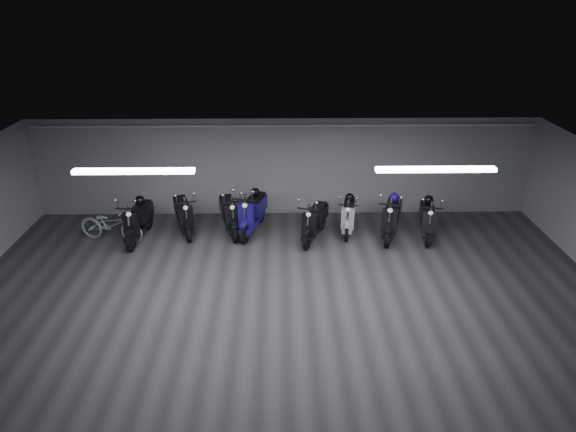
{
  "coord_description": "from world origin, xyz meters",
  "views": [
    {
      "loc": [
        -0.11,
        -8.55,
        6.13
      ],
      "look_at": [
        0.08,
        2.5,
        1.05
      ],
      "focal_mm": 31.74,
      "sensor_mm": 36.0,
      "label": 1
    }
  ],
  "objects_px": {
    "helmet_0": "(255,192)",
    "helmet_1": "(429,200)",
    "bicycle": "(110,221)",
    "scooter_3": "(229,208)",
    "scooter_4": "(252,207)",
    "helmet_2": "(350,198)",
    "scooter_6": "(349,210)",
    "scooter_8": "(392,211)",
    "scooter_5": "(315,215)",
    "helmet_4": "(140,200)",
    "scooter_9": "(428,214)",
    "helmet_3": "(394,197)",
    "scooter_1": "(183,209)",
    "scooter_0": "(138,215)"
  },
  "relations": [
    {
      "from": "scooter_1",
      "to": "helmet_3",
      "type": "relative_size",
      "value": 7.38
    },
    {
      "from": "helmet_4",
      "to": "scooter_9",
      "type": "bearing_deg",
      "value": -1.8
    },
    {
      "from": "scooter_6",
      "to": "helmet_3",
      "type": "height_order",
      "value": "scooter_6"
    },
    {
      "from": "helmet_0",
      "to": "helmet_1",
      "type": "bearing_deg",
      "value": -4.68
    },
    {
      "from": "scooter_1",
      "to": "helmet_3",
      "type": "height_order",
      "value": "scooter_1"
    },
    {
      "from": "scooter_9",
      "to": "helmet_1",
      "type": "bearing_deg",
      "value": 90.0
    },
    {
      "from": "bicycle",
      "to": "helmet_2",
      "type": "xyz_separation_m",
      "value": [
        6.23,
        0.66,
        0.33
      ]
    },
    {
      "from": "scooter_6",
      "to": "helmet_0",
      "type": "xyz_separation_m",
      "value": [
        -2.48,
        0.28,
        0.42
      ]
    },
    {
      "from": "scooter_3",
      "to": "scooter_8",
      "type": "relative_size",
      "value": 0.96
    },
    {
      "from": "scooter_3",
      "to": "bicycle",
      "type": "relative_size",
      "value": 1.07
    },
    {
      "from": "scooter_6",
      "to": "helmet_2",
      "type": "relative_size",
      "value": 6.89
    },
    {
      "from": "scooter_9",
      "to": "helmet_0",
      "type": "relative_size",
      "value": 7.3
    },
    {
      "from": "scooter_4",
      "to": "scooter_6",
      "type": "height_order",
      "value": "scooter_4"
    },
    {
      "from": "scooter_8",
      "to": "helmet_0",
      "type": "distance_m",
      "value": 3.63
    },
    {
      "from": "scooter_1",
      "to": "scooter_9",
      "type": "bearing_deg",
      "value": -21.67
    },
    {
      "from": "scooter_9",
      "to": "helmet_2",
      "type": "distance_m",
      "value": 2.08
    },
    {
      "from": "scooter_8",
      "to": "helmet_4",
      "type": "relative_size",
      "value": 7.71
    },
    {
      "from": "scooter_6",
      "to": "helmet_0",
      "type": "relative_size",
      "value": 6.85
    },
    {
      "from": "helmet_3",
      "to": "helmet_2",
      "type": "bearing_deg",
      "value": 165.77
    },
    {
      "from": "scooter_6",
      "to": "scooter_9",
      "type": "xyz_separation_m",
      "value": [
        2.03,
        -0.34,
        0.04
      ]
    },
    {
      "from": "scooter_9",
      "to": "bicycle",
      "type": "height_order",
      "value": "scooter_9"
    },
    {
      "from": "scooter_4",
      "to": "scooter_8",
      "type": "relative_size",
      "value": 1.03
    },
    {
      "from": "bicycle",
      "to": "helmet_4",
      "type": "relative_size",
      "value": 6.91
    },
    {
      "from": "scooter_8",
      "to": "helmet_0",
      "type": "relative_size",
      "value": 7.91
    },
    {
      "from": "scooter_1",
      "to": "helmet_4",
      "type": "bearing_deg",
      "value": 168.42
    },
    {
      "from": "scooter_6",
      "to": "helmet_3",
      "type": "relative_size",
      "value": 6.73
    },
    {
      "from": "scooter_8",
      "to": "scooter_9",
      "type": "relative_size",
      "value": 1.08
    },
    {
      "from": "scooter_9",
      "to": "helmet_1",
      "type": "relative_size",
      "value": 7.11
    },
    {
      "from": "helmet_0",
      "to": "helmet_2",
      "type": "height_order",
      "value": "helmet_0"
    },
    {
      "from": "bicycle",
      "to": "helmet_0",
      "type": "xyz_separation_m",
      "value": [
        3.71,
        0.71,
        0.48
      ]
    },
    {
      "from": "scooter_0",
      "to": "scooter_8",
      "type": "distance_m",
      "value": 6.58
    },
    {
      "from": "helmet_2",
      "to": "scooter_9",
      "type": "bearing_deg",
      "value": -16.03
    },
    {
      "from": "scooter_3",
      "to": "scooter_8",
      "type": "bearing_deg",
      "value": -19.15
    },
    {
      "from": "scooter_9",
      "to": "helmet_3",
      "type": "distance_m",
      "value": 0.97
    },
    {
      "from": "helmet_1",
      "to": "scooter_5",
      "type": "bearing_deg",
      "value": -173.59
    },
    {
      "from": "scooter_4",
      "to": "helmet_0",
      "type": "bearing_deg",
      "value": 90.0
    },
    {
      "from": "scooter_3",
      "to": "scooter_0",
      "type": "bearing_deg",
      "value": 175.13
    },
    {
      "from": "scooter_5",
      "to": "helmet_4",
      "type": "bearing_deg",
      "value": -162.61
    },
    {
      "from": "helmet_4",
      "to": "scooter_5",
      "type": "bearing_deg",
      "value": -4.15
    },
    {
      "from": "scooter_1",
      "to": "helmet_4",
      "type": "relative_size",
      "value": 7.31
    },
    {
      "from": "scooter_5",
      "to": "helmet_0",
      "type": "distance_m",
      "value": 1.75
    },
    {
      "from": "helmet_2",
      "to": "helmet_3",
      "type": "bearing_deg",
      "value": -14.23
    },
    {
      "from": "scooter_9",
      "to": "helmet_0",
      "type": "bearing_deg",
      "value": -176.9
    },
    {
      "from": "scooter_3",
      "to": "scooter_4",
      "type": "relative_size",
      "value": 0.93
    },
    {
      "from": "bicycle",
      "to": "helmet_1",
      "type": "relative_size",
      "value": 6.91
    },
    {
      "from": "scooter_3",
      "to": "helmet_3",
      "type": "relative_size",
      "value": 7.44
    },
    {
      "from": "scooter_0",
      "to": "scooter_1",
      "type": "bearing_deg",
      "value": 25.38
    },
    {
      "from": "scooter_1",
      "to": "scooter_3",
      "type": "distance_m",
      "value": 1.22
    },
    {
      "from": "scooter_0",
      "to": "helmet_2",
      "type": "distance_m",
      "value": 5.56
    },
    {
      "from": "helmet_2",
      "to": "helmet_4",
      "type": "bearing_deg",
      "value": -176.52
    }
  ]
}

